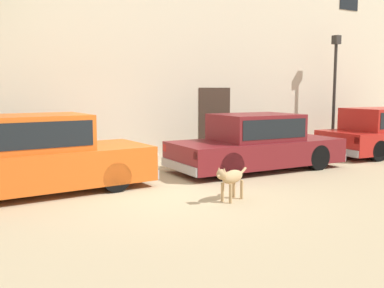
# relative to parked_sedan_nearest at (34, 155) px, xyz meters

# --- Properties ---
(ground_plane) EXTENTS (80.00, 80.00, 0.00)m
(ground_plane) POSITION_rel_parked_sedan_nearest_xyz_m (2.08, -1.18, -0.76)
(ground_plane) COLOR tan
(parked_sedan_nearest) EXTENTS (4.76, 2.02, 1.55)m
(parked_sedan_nearest) POSITION_rel_parked_sedan_nearest_xyz_m (0.00, 0.00, 0.00)
(parked_sedan_nearest) COLOR #D15619
(parked_sedan_nearest) RESTS_ON ground_plane
(parked_sedan_second) EXTENTS (4.64, 1.90, 1.43)m
(parked_sedan_second) POSITION_rel_parked_sedan_nearest_xyz_m (5.40, -0.11, -0.06)
(parked_sedan_second) COLOR maroon
(parked_sedan_second) RESTS_ON ground_plane
(parked_sedan_third) EXTENTS (4.39, 2.00, 1.47)m
(parked_sedan_third) POSITION_rel_parked_sedan_nearest_xyz_m (10.44, -0.05, -0.02)
(parked_sedan_third) COLOR #AD1E19
(parked_sedan_third) RESTS_ON ground_plane
(apartment_block) EXTENTS (17.23, 5.88, 7.98)m
(apartment_block) POSITION_rel_parked_sedan_nearest_xyz_m (8.16, 5.09, 3.23)
(apartment_block) COLOR beige
(apartment_block) RESTS_ON ground_plane
(stray_dog_spotted) EXTENTS (0.96, 0.49, 0.67)m
(stray_dog_spotted) POSITION_rel_parked_sedan_nearest_xyz_m (3.00, -2.44, -0.33)
(stray_dog_spotted) COLOR tan
(stray_dog_spotted) RESTS_ON ground_plane
(street_lamp) EXTENTS (0.22, 0.22, 3.79)m
(street_lamp) POSITION_rel_parked_sedan_nearest_xyz_m (9.78, 1.38, 1.67)
(street_lamp) COLOR #2D2B28
(street_lamp) RESTS_ON ground_plane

